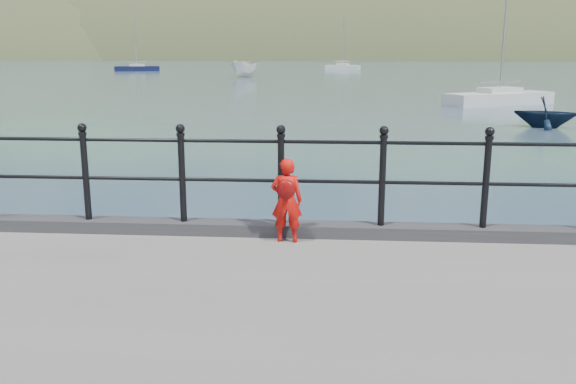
# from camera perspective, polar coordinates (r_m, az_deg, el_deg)

# --- Properties ---
(ground) EXTENTS (600.00, 600.00, 0.00)m
(ground) POSITION_cam_1_polar(r_m,az_deg,el_deg) (8.01, -4.88, -10.43)
(ground) COLOR #2D4251
(ground) RESTS_ON ground
(kerb) EXTENTS (60.00, 0.30, 0.15)m
(kerb) POSITION_cam_1_polar(r_m,az_deg,el_deg) (7.50, -5.22, -3.36)
(kerb) COLOR #28282B
(kerb) RESTS_ON quay
(railing) EXTENTS (18.11, 0.11, 1.20)m
(railing) POSITION_cam_1_polar(r_m,az_deg,el_deg) (7.32, -5.34, 2.27)
(railing) COLOR black
(railing) RESTS_ON kerb
(far_shore) EXTENTS (830.00, 200.00, 156.00)m
(far_shore) POSITION_cam_1_polar(r_m,az_deg,el_deg) (250.76, 12.82, 7.08)
(far_shore) COLOR #333A21
(far_shore) RESTS_ON ground
(child) EXTENTS (0.37, 0.31, 1.00)m
(child) POSITION_cam_1_polar(r_m,az_deg,el_deg) (7.06, -0.12, -0.72)
(child) COLOR red
(child) RESTS_ON quay
(launch_white) EXTENTS (3.33, 5.41, 1.96)m
(launch_white) POSITION_cam_1_polar(r_m,az_deg,el_deg) (68.89, -4.16, 11.41)
(launch_white) COLOR silver
(launch_white) RESTS_ON ground
(launch_navy) EXTENTS (2.98, 2.77, 1.29)m
(launch_navy) POSITION_cam_1_polar(r_m,az_deg,el_deg) (27.52, 22.96, 6.89)
(launch_navy) COLOR black
(launch_navy) RESTS_ON ground
(sailboat_deep) EXTENTS (5.43, 2.78, 7.84)m
(sailboat_deep) POSITION_cam_1_polar(r_m,az_deg,el_deg) (94.81, 5.13, 11.52)
(sailboat_deep) COLOR silver
(sailboat_deep) RESTS_ON ground
(sailboat_near) EXTENTS (6.88, 4.97, 9.29)m
(sailboat_near) POSITION_cam_1_polar(r_m,az_deg,el_deg) (37.98, 19.13, 8.24)
(sailboat_near) COLOR beige
(sailboat_near) RESTS_ON ground
(sailboat_left) EXTENTS (6.58, 3.80, 8.91)m
(sailboat_left) POSITION_cam_1_polar(r_m,az_deg,el_deg) (92.11, -13.95, 11.14)
(sailboat_left) COLOR black
(sailboat_left) RESTS_ON ground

